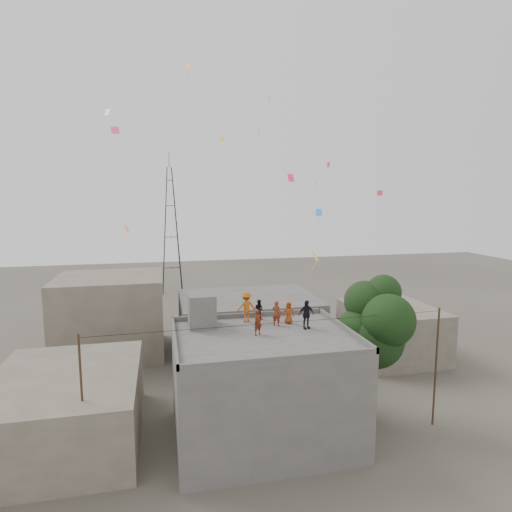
{
  "coord_description": "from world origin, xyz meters",
  "views": [
    {
      "loc": [
        -5.51,
        -22.64,
        13.93
      ],
      "look_at": [
        -0.12,
        1.35,
        10.49
      ],
      "focal_mm": 30.0,
      "sensor_mm": 36.0,
      "label": 1
    }
  ],
  "objects_px": {
    "transmission_tower": "(171,230)",
    "stair_head_box": "(202,310)",
    "tree": "(377,324)",
    "person_red_adult": "(276,313)",
    "person_dark_adult": "(306,314)"
  },
  "relations": [
    {
      "from": "transmission_tower",
      "to": "stair_head_box",
      "type": "bearing_deg",
      "value": -88.77
    },
    {
      "from": "tree",
      "to": "transmission_tower",
      "type": "distance_m",
      "value": 41.12
    },
    {
      "from": "tree",
      "to": "transmission_tower",
      "type": "height_order",
      "value": "transmission_tower"
    },
    {
      "from": "person_red_adult",
      "to": "tree",
      "type": "bearing_deg",
      "value": -157.8
    },
    {
      "from": "tree",
      "to": "person_dark_adult",
      "type": "bearing_deg",
      "value": 177.74
    },
    {
      "from": "stair_head_box",
      "to": "person_red_adult",
      "type": "distance_m",
      "value": 4.54
    },
    {
      "from": "transmission_tower",
      "to": "person_red_adult",
      "type": "xyz_separation_m",
      "value": [
        5.25,
        -38.23,
        -2.2
      ]
    },
    {
      "from": "stair_head_box",
      "to": "transmission_tower",
      "type": "relative_size",
      "value": 0.1
    },
    {
      "from": "stair_head_box",
      "to": "transmission_tower",
      "type": "bearing_deg",
      "value": 91.23
    },
    {
      "from": "stair_head_box",
      "to": "person_dark_adult",
      "type": "xyz_separation_m",
      "value": [
        6.02,
        -1.83,
        -0.13
      ]
    },
    {
      "from": "transmission_tower",
      "to": "person_red_adult",
      "type": "distance_m",
      "value": 38.65
    },
    {
      "from": "transmission_tower",
      "to": "person_dark_adult",
      "type": "height_order",
      "value": "transmission_tower"
    },
    {
      "from": "person_red_adult",
      "to": "transmission_tower",
      "type": "bearing_deg",
      "value": -49.08
    },
    {
      "from": "tree",
      "to": "person_red_adult",
      "type": "xyz_separation_m",
      "value": [
        -6.11,
        1.18,
        0.76
      ]
    },
    {
      "from": "person_red_adult",
      "to": "person_dark_adult",
      "type": "distance_m",
      "value": 1.86
    }
  ]
}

